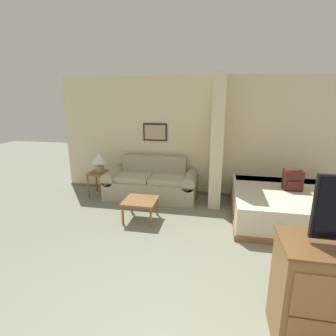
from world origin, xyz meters
name	(u,v)px	position (x,y,z in m)	size (l,w,h in m)	color
wall_back	(208,138)	(0.00, 4.34, 1.29)	(6.76, 0.16, 2.60)	beige
wall_partition_pillar	(217,141)	(0.21, 3.88, 1.30)	(0.24, 0.81, 2.60)	beige
couch	(151,183)	(-1.17, 3.86, 0.32)	(1.99, 0.84, 0.89)	tan
coffee_table	(140,202)	(-1.09, 2.75, 0.34)	(0.58, 0.56, 0.38)	brown
side_table	(100,176)	(-2.34, 3.78, 0.45)	(0.47, 0.47, 0.54)	brown
table_lamp	(99,159)	(-2.34, 3.78, 0.83)	(0.36, 0.36, 0.44)	tan
bed	(285,205)	(1.48, 3.28, 0.27)	(1.87, 1.92, 0.53)	brown
backpack	(293,179)	(1.59, 3.41, 0.74)	(0.32, 0.25, 0.41)	#471E19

